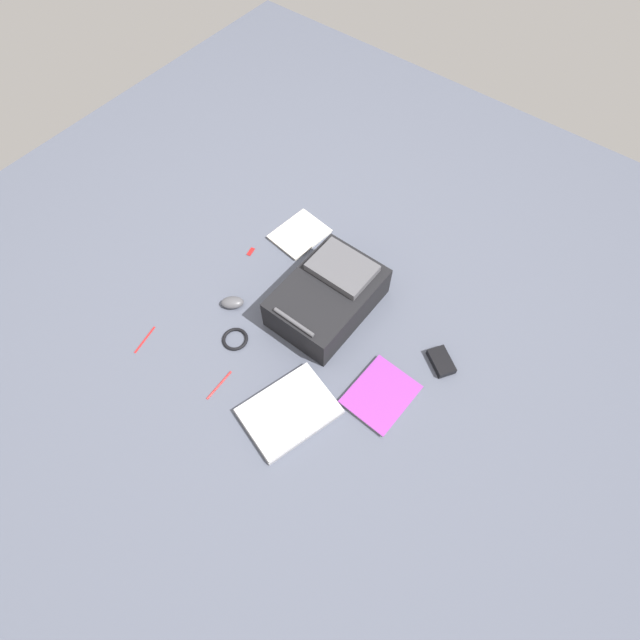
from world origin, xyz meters
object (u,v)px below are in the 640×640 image
(computer_mouse, at_px, (232,303))
(pen_black, at_px, (144,339))
(book_comic, at_px, (300,234))
(laptop, at_px, (289,411))
(pen_blue, at_px, (219,385))
(power_brick, at_px, (441,362))
(backpack, at_px, (328,296))
(cable_coil, at_px, (235,339))
(book_red, at_px, (381,395))
(usb_stick, at_px, (251,251))

(computer_mouse, distance_m, pen_black, 0.38)
(computer_mouse, bearing_deg, book_comic, -37.80)
(book_comic, bearing_deg, pen_black, 79.62)
(laptop, bearing_deg, pen_blue, 15.92)
(laptop, relative_size, power_brick, 3.27)
(laptop, bearing_deg, book_comic, -53.35)
(pen_black, bearing_deg, pen_blue, -173.62)
(backpack, height_order, cable_coil, backpack)
(backpack, xyz_separation_m, computer_mouse, (0.32, 0.24, -0.06))
(backpack, bearing_deg, laptop, 110.48)
(backpack, height_order, book_red, backpack)
(computer_mouse, relative_size, power_brick, 0.80)
(power_brick, relative_size, usb_stick, 2.62)
(power_brick, bearing_deg, book_comic, -10.81)
(computer_mouse, bearing_deg, pen_black, 113.80)
(computer_mouse, relative_size, pen_blue, 0.67)
(backpack, height_order, power_brick, backpack)
(cable_coil, bearing_deg, computer_mouse, -43.85)
(cable_coil, bearing_deg, laptop, 164.45)
(laptop, xyz_separation_m, book_red, (-0.23, -0.26, -0.01))
(pen_blue, height_order, usb_stick, same)
(power_brick, xyz_separation_m, usb_stick, (0.96, 0.05, -0.01))
(backpack, relative_size, usb_stick, 10.02)
(computer_mouse, xyz_separation_m, pen_blue, (-0.21, 0.30, -0.02))
(computer_mouse, relative_size, pen_black, 0.71)
(computer_mouse, distance_m, usb_stick, 0.29)
(backpack, height_order, laptop, backpack)
(laptop, bearing_deg, power_brick, -122.76)
(laptop, bearing_deg, book_red, -130.85)
(book_red, height_order, book_comic, book_red)
(book_comic, distance_m, pen_black, 0.82)
(laptop, height_order, cable_coil, laptop)
(backpack, height_order, book_comic, backpack)
(backpack, distance_m, computer_mouse, 0.40)
(computer_mouse, xyz_separation_m, usb_stick, (0.13, -0.26, -0.02))
(power_brick, xyz_separation_m, pen_blue, (0.62, 0.60, -0.01))
(backpack, relative_size, pen_black, 3.39)
(book_red, xyz_separation_m, pen_blue, (0.51, 0.35, -0.01))
(pen_black, bearing_deg, book_comic, -100.38)
(book_comic, bearing_deg, cable_coil, 103.54)
(cable_coil, bearing_deg, pen_black, 38.04)
(pen_blue, bearing_deg, pen_black, 6.38)
(computer_mouse, xyz_separation_m, cable_coil, (-0.12, 0.12, -0.01))
(computer_mouse, bearing_deg, usb_stick, -12.92)
(power_brick, distance_m, usb_stick, 0.96)
(backpack, xyz_separation_m, pen_black, (0.49, 0.58, -0.08))
(backpack, relative_size, computer_mouse, 4.81)
(laptop, relative_size, pen_black, 2.91)
(book_comic, bearing_deg, backpack, 146.25)
(book_red, relative_size, computer_mouse, 2.79)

